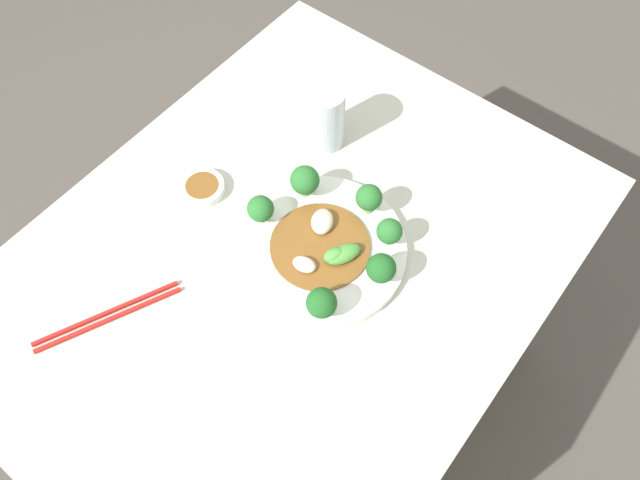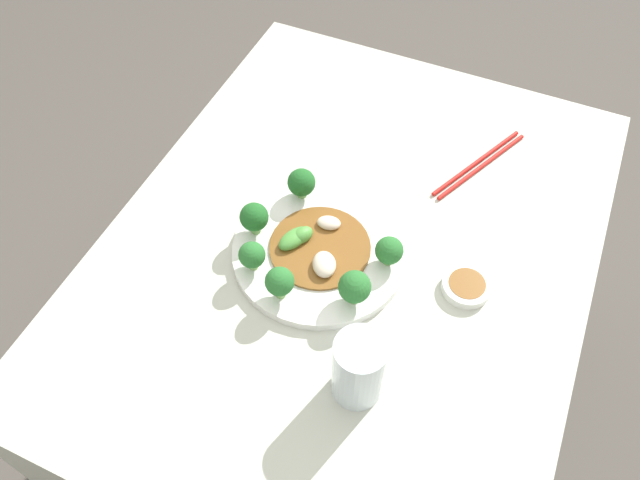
# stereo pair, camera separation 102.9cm
# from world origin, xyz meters

# --- Properties ---
(ground_plane) EXTENTS (8.00, 8.00, 0.00)m
(ground_plane) POSITION_xyz_m (0.00, 0.00, 0.00)
(ground_plane) COLOR #4C4742
(table) EXTENTS (0.95, 0.73, 0.71)m
(table) POSITION_xyz_m (0.00, 0.00, 0.36)
(table) COLOR #B7BCAD
(table) RESTS_ON ground_plane
(plate) EXTENTS (0.27, 0.27, 0.02)m
(plate) POSITION_xyz_m (0.04, -0.03, 0.72)
(plate) COLOR white
(plate) RESTS_ON table
(broccoli_southwest) EXTENTS (0.05, 0.05, 0.05)m
(broccoli_southwest) POSITION_xyz_m (-0.05, -0.10, 0.76)
(broccoli_southwest) COLOR #70A356
(broccoli_southwest) RESTS_ON plate
(broccoli_east) EXTENTS (0.04, 0.04, 0.06)m
(broccoli_east) POSITION_xyz_m (0.14, -0.05, 0.76)
(broccoli_east) COLOR #7AAD5B
(broccoli_east) RESTS_ON plate
(broccoli_southeast) EXTENTS (0.04, 0.04, 0.05)m
(broccoli_southeast) POSITION_xyz_m (0.11, -0.11, 0.76)
(broccoli_southeast) COLOR #89B76B
(broccoli_southeast) RESTS_ON plate
(broccoli_south) EXTENTS (0.04, 0.04, 0.06)m
(broccoli_south) POSITION_xyz_m (0.05, -0.14, 0.76)
(broccoli_south) COLOR #70A356
(broccoli_south) RESTS_ON plate
(broccoli_northeast) EXTENTS (0.05, 0.05, 0.06)m
(broccoli_northeast) POSITION_xyz_m (0.10, 0.05, 0.76)
(broccoli_northeast) COLOR #70A356
(broccoli_northeast) RESTS_ON plate
(broccoli_north) EXTENTS (0.04, 0.04, 0.05)m
(broccoli_north) POSITION_xyz_m (0.02, 0.07, 0.75)
(broccoli_north) COLOR #70A356
(broccoli_north) RESTS_ON plate
(stirfry_center) EXTENTS (0.16, 0.16, 0.02)m
(stirfry_center) POSITION_xyz_m (0.04, -0.04, 0.73)
(stirfry_center) COLOR brown
(stirfry_center) RESTS_ON plate
(drinking_glass) EXTENTS (0.07, 0.07, 0.12)m
(drinking_glass) POSITION_xyz_m (0.22, 0.10, 0.77)
(drinking_glass) COLOR silver
(drinking_glass) RESTS_ON table
(chopsticks) EXTENTS (0.21, 0.11, 0.01)m
(chopsticks) POSITION_xyz_m (-0.24, 0.14, 0.71)
(chopsticks) COLOR red
(chopsticks) RESTS_ON table
(sauce_dish) EXTENTS (0.07, 0.07, 0.02)m
(sauce_dish) POSITION_xyz_m (0.01, 0.19, 0.72)
(sauce_dish) COLOR white
(sauce_dish) RESTS_ON table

